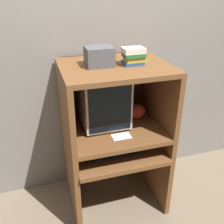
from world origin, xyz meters
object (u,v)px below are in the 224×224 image
mouse (146,145)px  storage_box (99,56)px  keyboard (113,153)px  crt_monitor (103,99)px  book_stack (134,56)px  snack_bag (136,111)px

mouse → storage_box: bearing=161.0°
keyboard → crt_monitor: bearing=94.6°
keyboard → mouse: mouse is taller
mouse → storage_box: 0.85m
crt_monitor → book_stack: size_ratio=2.57×
book_stack → keyboard: bearing=-153.6°
keyboard → storage_box: (-0.06, 0.14, 0.76)m
snack_bag → book_stack: bearing=-127.3°
snack_bag → keyboard: bearing=-142.3°
crt_monitor → keyboard: 0.44m
crt_monitor → snack_bag: size_ratio=2.64×
snack_bag → mouse: bearing=-86.3°
storage_box → keyboard: bearing=-65.1°
crt_monitor → keyboard: size_ratio=0.92×
keyboard → storage_box: size_ratio=2.36×
crt_monitor → storage_box: 0.39m
snack_bag → storage_box: size_ratio=0.82×
book_stack → storage_box: (-0.25, 0.04, 0.00)m
book_stack → storage_box: size_ratio=0.85×
keyboard → book_stack: 0.79m
book_stack → snack_bag: bearing=52.7°
keyboard → snack_bag: (0.28, 0.22, 0.23)m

